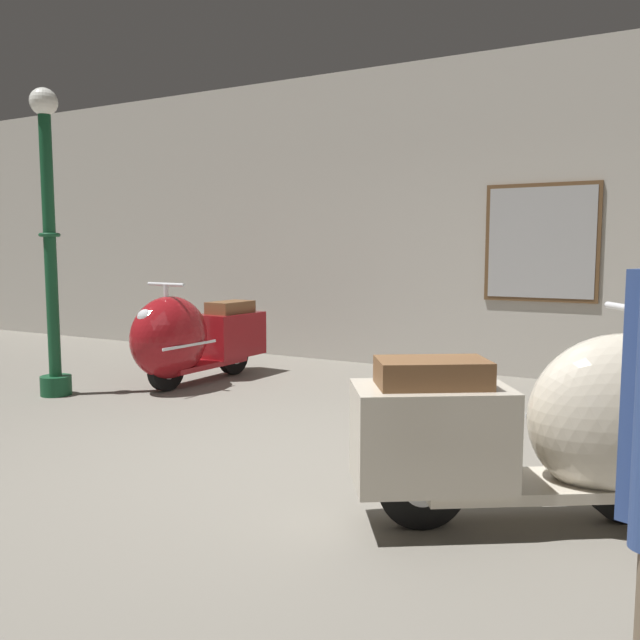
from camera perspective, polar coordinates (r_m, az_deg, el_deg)
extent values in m
plane|color=slate|center=(4.28, -3.10, -12.32)|extent=(60.00, 60.00, 0.00)
cube|color=#ADA89E|center=(7.48, 12.25, 8.66)|extent=(18.00, 0.20, 3.40)
cube|color=brown|center=(7.16, 18.52, 6.33)|extent=(1.13, 0.03, 1.20)
cube|color=#9E9E9E|center=(7.14, 18.50, 6.34)|extent=(1.05, 0.01, 1.12)
cylinder|color=black|center=(6.51, -13.11, -4.14)|extent=(0.11, 0.42, 0.42)
cylinder|color=silver|center=(6.51, -13.11, -4.14)|extent=(0.11, 0.19, 0.19)
cylinder|color=black|center=(7.23, -7.47, -3.01)|extent=(0.11, 0.42, 0.42)
cylinder|color=silver|center=(7.23, -7.47, -3.01)|extent=(0.11, 0.19, 0.19)
cube|color=maroon|center=(6.87, -10.14, -3.72)|extent=(0.44, 1.02, 0.05)
ellipsoid|color=maroon|center=(6.50, -12.84, -1.48)|extent=(0.60, 0.91, 0.80)
cube|color=maroon|center=(7.17, -7.71, -1.23)|extent=(0.46, 0.74, 0.46)
cube|color=brown|center=(7.13, -7.74, 1.10)|extent=(0.32, 0.52, 0.13)
sphere|color=silver|center=(6.28, -14.80, 0.21)|extent=(0.16, 0.16, 0.16)
cylinder|color=silver|center=(6.44, -13.12, 1.71)|extent=(0.05, 0.05, 0.29)
cylinder|color=silver|center=(6.43, -13.15, 3.01)|extent=(0.46, 0.06, 0.03)
cube|color=silver|center=(6.32, -11.13, -2.14)|extent=(0.06, 0.70, 0.03)
cylinder|color=black|center=(3.71, 25.03, -12.31)|extent=(0.42, 0.31, 0.44)
cylinder|color=silver|center=(3.71, 25.03, -12.31)|extent=(0.22, 0.19, 0.20)
cylinder|color=black|center=(3.35, 8.73, -13.78)|extent=(0.42, 0.31, 0.44)
cylinder|color=silver|center=(3.35, 8.73, -13.78)|extent=(0.22, 0.19, 0.20)
cube|color=beige|center=(3.50, 17.31, -13.47)|extent=(1.09, 0.89, 0.05)
ellipsoid|color=beige|center=(3.60, 24.49, -7.67)|extent=(1.08, 0.98, 0.83)
cube|color=beige|center=(3.28, 9.56, -9.77)|extent=(0.86, 0.77, 0.48)
cube|color=brown|center=(3.21, 9.65, -4.50)|extent=(0.61, 0.54, 0.13)
cylinder|color=silver|center=(3.54, 25.23, -1.61)|extent=(0.05, 0.05, 0.31)
cylinder|color=silver|center=(3.53, 25.34, 0.86)|extent=(0.29, 0.42, 0.04)
cube|color=silver|center=(3.85, 22.48, -7.53)|extent=(0.63, 0.41, 0.03)
cylinder|color=#144728|center=(6.65, -21.80, -5.26)|extent=(0.28, 0.28, 0.18)
cylinder|color=#144728|center=(6.53, -22.25, 5.77)|extent=(0.11, 0.11, 2.37)
torus|color=#144728|center=(6.53, -22.29, 6.81)|extent=(0.19, 0.19, 0.04)
sphere|color=white|center=(6.65, -22.73, 16.97)|extent=(0.25, 0.25, 0.25)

